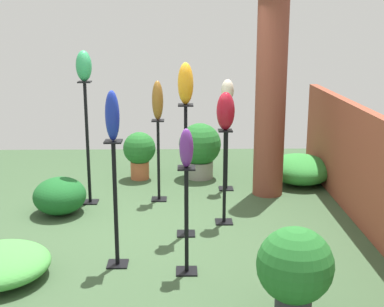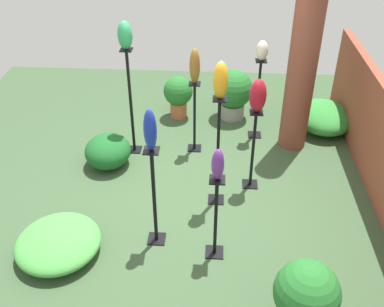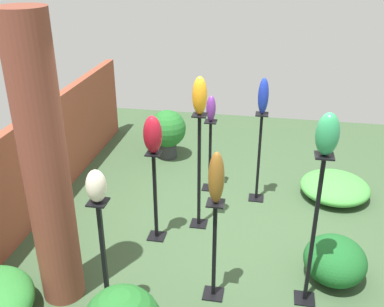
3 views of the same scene
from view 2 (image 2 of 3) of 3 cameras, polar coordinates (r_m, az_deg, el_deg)
name	(u,v)px [view 2 (image 2 of 3)]	position (r m, az deg, el deg)	size (l,w,h in m)	color
ground_plane	(192,196)	(5.85, -0.06, -5.42)	(8.00, 8.00, 0.00)	#385133
brick_pillar	(303,58)	(6.43, 13.97, 11.63)	(0.40, 0.40, 2.75)	brown
pedestal_ivory	(257,103)	(6.88, 8.30, 6.41)	(0.20, 0.20, 1.25)	black
pedestal_ruby	(253,153)	(5.80, 7.71, 0.02)	(0.20, 0.20, 1.11)	black
pedestal_bronze	(195,120)	(6.51, 0.33, 4.23)	(0.20, 0.20, 1.07)	black
pedestal_cobalt	(154,201)	(4.90, -4.79, -6.09)	(0.20, 0.20, 1.23)	black
pedestal_jade	(131,107)	(6.41, -7.74, 5.92)	(0.20, 0.20, 1.58)	black
pedestal_violet	(216,221)	(4.80, 3.02, -8.61)	(0.20, 0.20, 1.03)	black
pedestal_amber	(218,157)	(5.39, 3.28, -0.41)	(0.20, 0.20, 1.45)	black
art_vase_ivory	(262,51)	(6.54, 8.89, 12.80)	(0.17, 0.17, 0.29)	beige
art_vase_ruby	(258,96)	(5.39, 8.36, 7.26)	(0.19, 0.20, 0.43)	maroon
art_vase_bronze	(195,66)	(6.14, 0.35, 11.02)	(0.14, 0.14, 0.50)	brown
art_vase_cobalt	(150,130)	(4.38, -5.34, 2.98)	(0.13, 0.13, 0.46)	#192D9E
art_vase_jade	(125,35)	(6.00, -8.51, 14.64)	(0.18, 0.19, 0.38)	#2D9356
art_vase_violet	(218,165)	(4.34, 3.30, -1.42)	(0.12, 0.13, 0.35)	#6B2D8C
art_vase_amber	(221,80)	(4.90, 3.65, 9.28)	(0.17, 0.16, 0.43)	orange
potted_plant_walkway_edge	(178,94)	(7.43, -1.76, 7.58)	(0.48, 0.48, 0.71)	#B25B38
potted_plant_back_center	(233,92)	(7.41, 5.26, 7.80)	(0.63, 0.63, 0.83)	gray
potted_plant_front_right	(306,295)	(4.27, 14.30, -17.02)	(0.59, 0.59, 0.79)	#2D2D33
foliage_bed_east	(324,117)	(7.48, 16.37, 4.48)	(1.02, 0.91, 0.41)	#338C38
foliage_bed_west	(108,151)	(6.41, -10.63, 0.32)	(0.70, 0.64, 0.45)	#195923
foliage_bed_center	(58,243)	(5.24, -16.62, -10.80)	(0.96, 0.94, 0.28)	#479942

